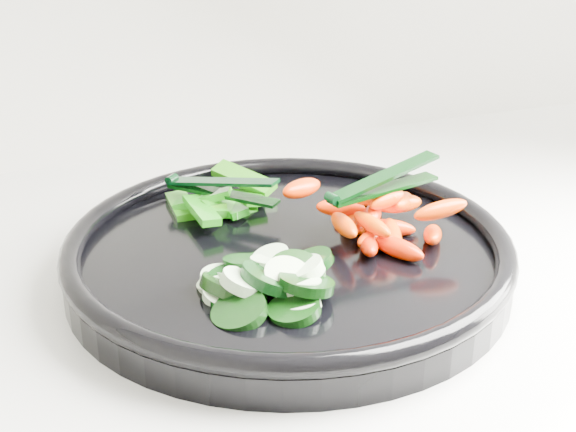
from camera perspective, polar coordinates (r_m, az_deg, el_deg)
name	(u,v)px	position (r m, az deg, el deg)	size (l,w,h in m)	color
veggie_tray	(288,254)	(0.67, 0.00, -2.69)	(0.42, 0.42, 0.04)	black
cucumber_pile	(258,282)	(0.60, -2.12, -4.71)	(0.12, 0.12, 0.04)	black
carrot_pile	(376,218)	(0.69, 6.24, -0.11)	(0.14, 0.15, 0.05)	#DD4600
pepper_pile	(220,202)	(0.75, -4.82, 1.03)	(0.11, 0.12, 0.04)	#156D0A
tong_carrot	(381,184)	(0.68, 6.63, 2.30)	(0.11, 0.04, 0.02)	black
tong_pepper	(219,187)	(0.73, -4.93, 2.06)	(0.09, 0.09, 0.02)	black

